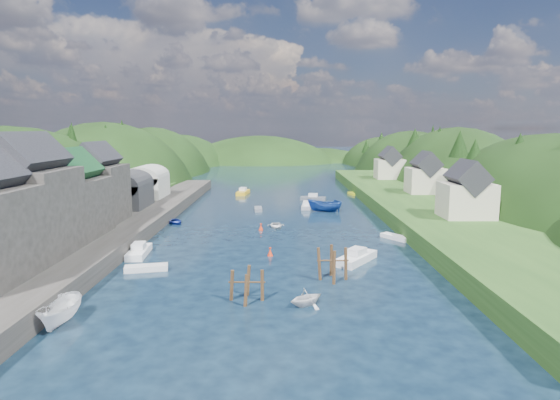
{
  "coord_description": "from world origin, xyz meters",
  "views": [
    {
      "loc": [
        0.24,
        -44.95,
        15.17
      ],
      "look_at": [
        0.0,
        28.0,
        4.0
      ],
      "focal_mm": 30.0,
      "sensor_mm": 36.0,
      "label": 1
    }
  ],
  "objects_px": {
    "piling_cluster_near": "(247,288)",
    "channel_buoy_far": "(261,227)",
    "channel_buoy_near": "(270,252)",
    "piling_cluster_far": "(333,266)"
  },
  "relations": [
    {
      "from": "piling_cluster_far",
      "to": "channel_buoy_far",
      "type": "xyz_separation_m",
      "value": [
        -8.29,
        23.29,
        -0.92
      ]
    },
    {
      "from": "piling_cluster_near",
      "to": "piling_cluster_far",
      "type": "relative_size",
      "value": 0.87
    },
    {
      "from": "piling_cluster_near",
      "to": "channel_buoy_far",
      "type": "relative_size",
      "value": 3.1
    },
    {
      "from": "piling_cluster_near",
      "to": "piling_cluster_far",
      "type": "xyz_separation_m",
      "value": [
        8.24,
        5.81,
        0.26
      ]
    },
    {
      "from": "channel_buoy_near",
      "to": "channel_buoy_far",
      "type": "distance_m",
      "value": 14.51
    },
    {
      "from": "piling_cluster_near",
      "to": "channel_buoy_far",
      "type": "bearing_deg",
      "value": 90.08
    },
    {
      "from": "channel_buoy_near",
      "to": "channel_buoy_far",
      "type": "relative_size",
      "value": 1.0
    },
    {
      "from": "piling_cluster_near",
      "to": "channel_buoy_near",
      "type": "xyz_separation_m",
      "value": [
        1.7,
        14.71,
        -0.66
      ]
    },
    {
      "from": "piling_cluster_near",
      "to": "channel_buoy_near",
      "type": "relative_size",
      "value": 3.1
    },
    {
      "from": "piling_cluster_far",
      "to": "channel_buoy_near",
      "type": "xyz_separation_m",
      "value": [
        -6.54,
        8.89,
        -0.92
      ]
    }
  ]
}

